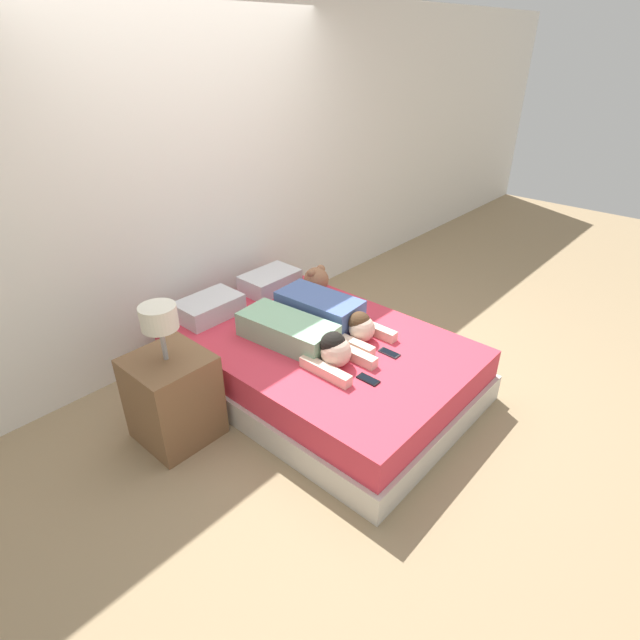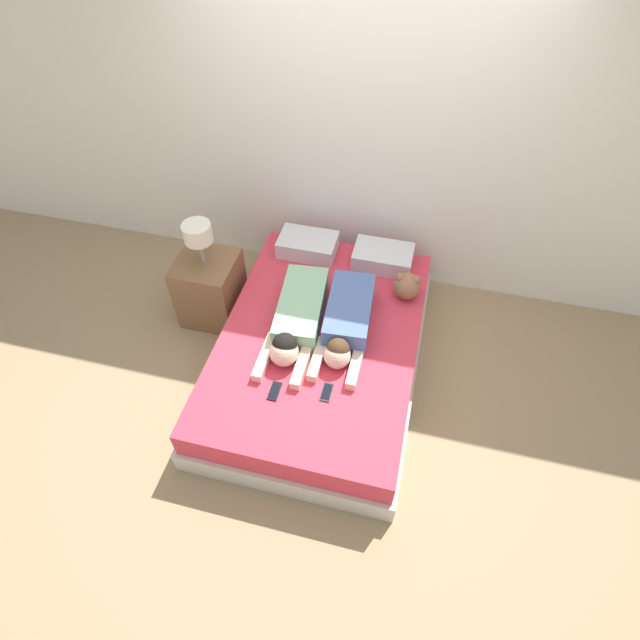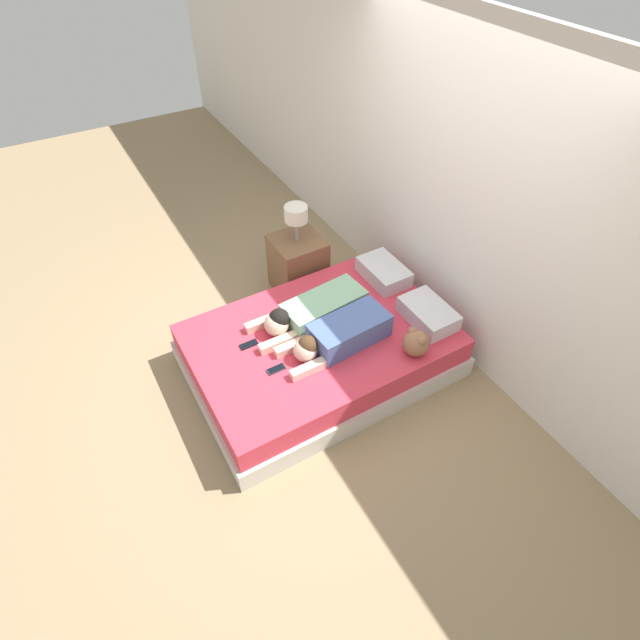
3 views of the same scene
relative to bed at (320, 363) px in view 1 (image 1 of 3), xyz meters
The scene contains 11 objects.
ground_plane 0.20m from the bed, ahead, with size 12.00×12.00×0.00m, color #9E8460.
wall_back 1.64m from the bed, 90.00° to the left, with size 12.00×0.06×2.60m.
bed is the anchor object (origin of this frame).
pillow_head_left 0.95m from the bed, 110.43° to the left, with size 0.48×0.31×0.15m.
pillow_head_right 0.95m from the bed, 69.57° to the left, with size 0.48×0.31×0.15m.
person_left 0.35m from the bed, behind, with size 0.38×1.03×0.23m.
person_right 0.36m from the bed, 20.50° to the left, with size 0.35×0.92×0.21m.
cell_phone_left 0.62m from the bed, 107.08° to the right, with size 0.06×0.15×0.01m.
cell_phone_right 0.55m from the bed, 71.01° to the right, with size 0.06×0.15×0.01m.
plush_toy 0.83m from the bed, 44.13° to the left, with size 0.21×0.21×0.22m.
nightstand 1.07m from the bed, 161.50° to the left, with size 0.46×0.46×0.95m.
Camera 1 is at (-2.25, -2.01, 2.27)m, focal length 28.00 mm.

